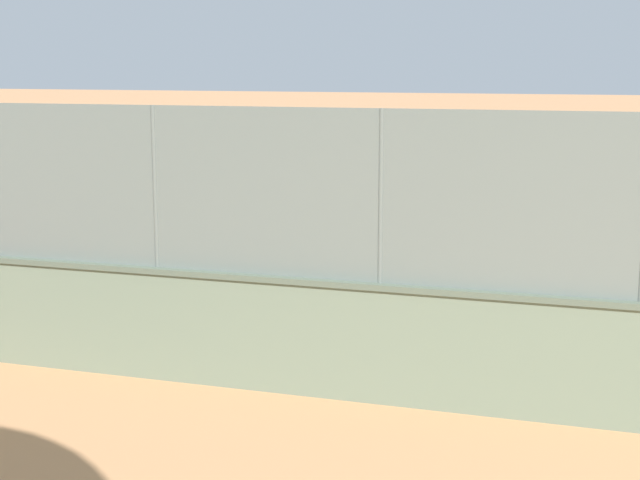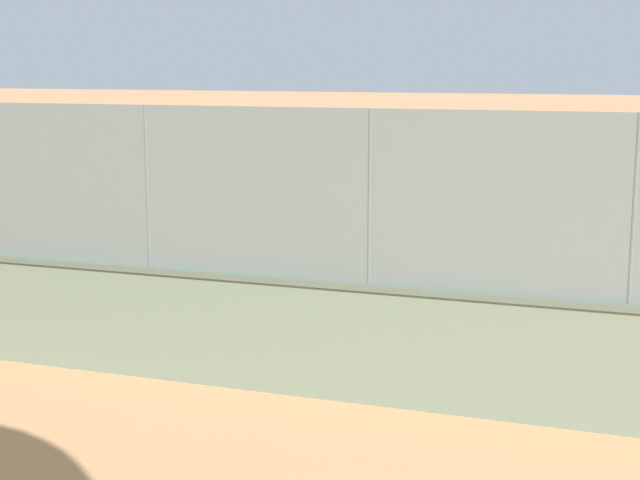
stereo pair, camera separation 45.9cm
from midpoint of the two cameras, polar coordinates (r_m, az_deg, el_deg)
The scene contains 6 objects.
ground_plane at distance 23.55m, azimuth 5.52°, elevation -0.44°, with size 260.00×260.00×0.00m, color tan.
perimeter_wall at distance 12.63m, azimuth 3.98°, elevation -6.11°, with size 32.77×1.35×1.61m.
fence_panel_on_wall at distance 12.23m, azimuth 4.10°, elevation 2.56°, with size 32.17×1.09×2.25m.
player_at_service_line at distance 22.45m, azimuth 8.56°, elevation 1.36°, with size 0.70×1.11×1.57m.
player_foreground_swinging at distance 19.80m, azimuth -7.26°, elevation 0.04°, with size 0.67×0.97×1.50m.
sports_ball at distance 22.06m, azimuth 6.60°, elevation -1.06°, with size 0.10×0.10×0.10m, color yellow.
Camera 2 is at (-6.50, 22.18, 4.39)m, focal length 53.73 mm.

